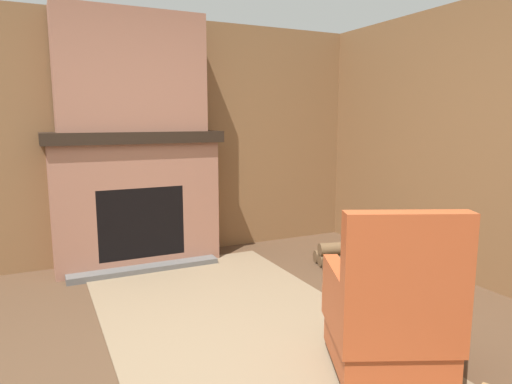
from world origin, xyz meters
name	(u,v)px	position (x,y,z in m)	size (l,w,h in m)	color
ground_plane	(227,382)	(0.00, 0.00, 0.00)	(14.00, 14.00, 0.00)	#4C3523
wood_panel_wall_left	(130,140)	(-2.59, 0.00, 1.24)	(0.06, 5.73, 2.48)	brown
fireplace_hearth	(137,200)	(-2.34, 0.00, 0.66)	(0.63, 1.68, 1.34)	#93604C
chimney_breast	(131,72)	(-2.35, 0.00, 1.90)	(0.37, 1.39, 1.13)	#93604C
area_rug	(264,352)	(-0.20, 0.34, 0.01)	(4.08, 1.77, 0.01)	#7A664C
armchair	(391,316)	(0.34, 0.86, 0.36)	(0.84, 0.85, 1.00)	#A84723
firewood_stack	(338,257)	(-1.42, 1.79, 0.09)	(0.48, 0.48, 0.24)	brown
oil_lamp_vase	(89,123)	(-2.40, -0.40, 1.42)	(0.10, 0.10, 0.24)	#B24C42
storage_case	(158,124)	(-2.40, 0.25, 1.41)	(0.15, 0.26, 0.14)	black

